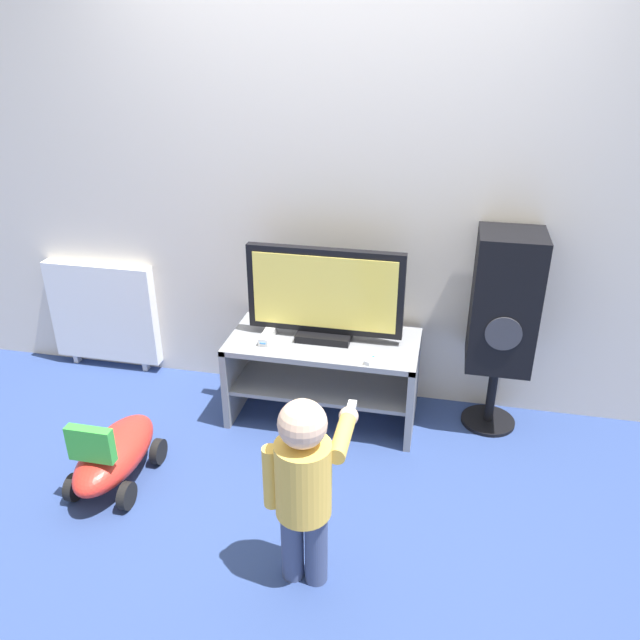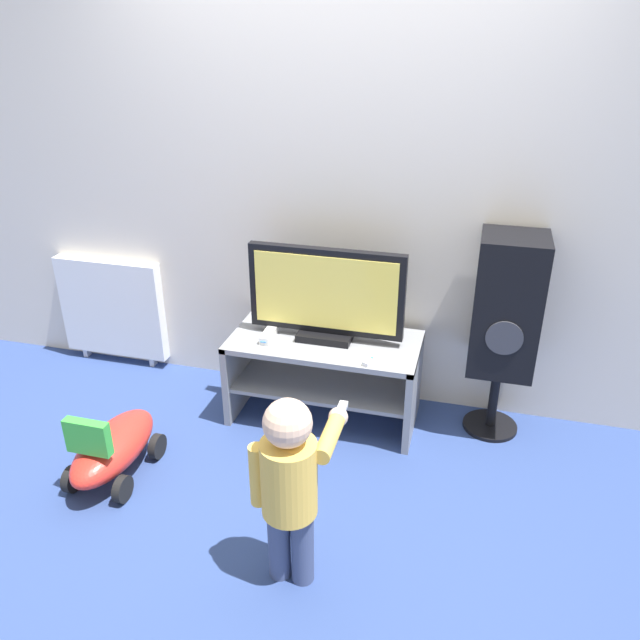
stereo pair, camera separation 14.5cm
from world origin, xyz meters
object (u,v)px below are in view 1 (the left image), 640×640
Objects in this scene: child at (305,479)px; speaker_tower at (504,305)px; television at (325,296)px; game_console at (267,336)px; ride_on_toy at (114,454)px; remote_primary at (373,359)px; radiator at (103,313)px.

speaker_tower reaches higher than child.
game_console is (-0.30, -0.09, -0.23)m from television.
ride_on_toy is at bearing -153.63° from speaker_tower.
game_console is 1.34× the size of remote_primary.
television reaches higher than child.
television is 1.31m from ride_on_toy.
radiator is (-0.60, 1.03, 0.22)m from ride_on_toy.
child is (-0.13, -0.96, 0.00)m from remote_primary.
speaker_tower is (1.22, 0.18, 0.22)m from game_console.
remote_primary is at bearing -10.46° from game_console.
speaker_tower is (0.92, 0.09, -0.01)m from television.
radiator is (-1.47, 0.24, -0.35)m from television.
television is at bearing 16.17° from game_console.
speaker_tower reaches higher than ride_on_toy.
game_console is 0.25× the size of radiator.
remote_primary is 1.82m from radiator.
ride_on_toy is at bearing -59.64° from radiator.
television is at bearing 98.02° from child.
child is 2.15m from radiator.
remote_primary is at bearing 27.21° from ride_on_toy.
child is 1.20× the size of radiator.
speaker_tower is 2.42m from radiator.
speaker_tower is at bearing 24.79° from remote_primary.
remote_primary is at bearing -33.75° from television.
radiator is at bearing 166.25° from remote_primary.
child is at bearing -19.54° from ride_on_toy.
game_console is at bearing 169.54° from remote_primary.
ride_on_toy is 1.21m from radiator.
child reaches higher than radiator.
ride_on_toy is (-0.87, -0.79, -0.57)m from television.
child is at bearing -40.47° from radiator.
game_console is at bearing 113.25° from child.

